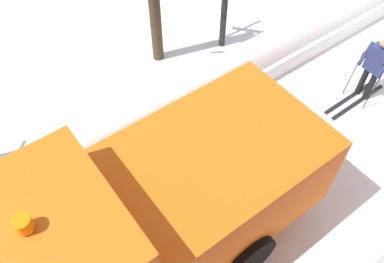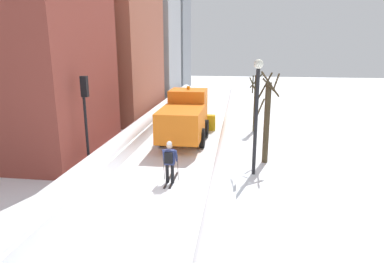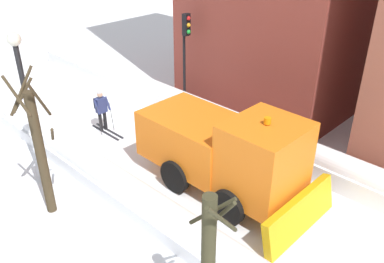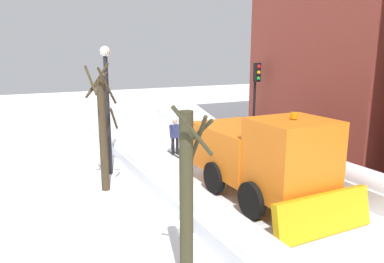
# 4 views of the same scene
# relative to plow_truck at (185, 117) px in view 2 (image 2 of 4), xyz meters

# --- Properties ---
(ground_plane) EXTENTS (80.00, 80.00, 0.00)m
(ground_plane) POSITION_rel_plow_truck_xyz_m (-0.18, 2.27, -1.48)
(ground_plane) COLOR white
(snowbank_left) EXTENTS (1.10, 36.00, 1.11)m
(snowbank_left) POSITION_rel_plow_truck_xyz_m (-2.90, 2.27, -0.98)
(snowbank_left) COLOR white
(snowbank_left) RESTS_ON ground
(snowbank_right) EXTENTS (1.10, 36.00, 0.92)m
(snowbank_right) POSITION_rel_plow_truck_xyz_m (2.55, 2.27, -1.10)
(snowbank_right) COLOR white
(snowbank_right) RESTS_ON ground
(building_brick_mid) EXTENTS (8.03, 9.66, 11.16)m
(building_brick_mid) POSITION_rel_plow_truck_xyz_m (-7.75, 7.01, 4.10)
(building_brick_mid) COLOR #9E5642
(building_brick_mid) RESTS_ON ground
(building_concrete_far) EXTENTS (8.43, 6.85, 15.93)m
(building_concrete_far) POSITION_rel_plow_truck_xyz_m (-7.75, 16.46, 6.49)
(building_concrete_far) COLOR #9EA0A5
(building_concrete_far) RESTS_ON ground
(building_tower_distant) EXTENTS (8.50, 6.86, 18.06)m
(building_tower_distant) POSITION_rel_plow_truck_xyz_m (-7.75, 24.42, 7.56)
(building_tower_distant) COLOR gray
(building_tower_distant) RESTS_ON ground
(plow_truck) EXTENTS (3.20, 5.98, 3.12)m
(plow_truck) POSITION_rel_plow_truck_xyz_m (0.00, 0.00, 0.00)
(plow_truck) COLOR orange
(plow_truck) RESTS_ON ground
(skier) EXTENTS (0.62, 1.80, 1.81)m
(skier) POSITION_rel_plow_truck_xyz_m (0.35, -6.24, -0.48)
(skier) COLOR black
(skier) RESTS_ON ground
(traffic_light_pole) EXTENTS (0.28, 0.42, 4.28)m
(traffic_light_pole) POSITION_rel_plow_truck_xyz_m (-3.55, -5.30, 1.53)
(traffic_light_pole) COLOR black
(traffic_light_pole) RESTS_ON ground
(street_lamp) EXTENTS (0.40, 0.40, 5.02)m
(street_lamp) POSITION_rel_plow_truck_xyz_m (3.84, -4.74, 1.72)
(street_lamp) COLOR black
(street_lamp) RESTS_ON ground
(bare_tree_near) EXTENTS (1.12, 1.19, 4.44)m
(bare_tree_near) POSITION_rel_plow_truck_xyz_m (4.43, -3.08, 0.66)
(bare_tree_near) COLOR #403421
(bare_tree_near) RESTS_ON ground
(bare_tree_mid) EXTENTS (0.93, 0.98, 3.86)m
(bare_tree_mid) POSITION_rel_plow_truck_xyz_m (4.18, 3.06, 0.47)
(bare_tree_mid) COLOR #3C3923
(bare_tree_mid) RESTS_ON ground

